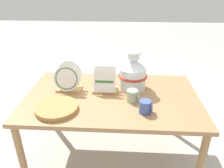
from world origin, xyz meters
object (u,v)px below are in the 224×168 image
ceramic_vase (133,73)px  dish_rack_round_plates (68,80)px  mug_sage_glaze (133,96)px  mug_cobalt_glaze (146,107)px  dish_rack_square_plates (105,84)px  wicker_charger_stack (57,108)px

ceramic_vase → dish_rack_round_plates: bearing=-172.5°
dish_rack_round_plates → mug_sage_glaze: (0.56, -0.15, -0.05)m
dish_rack_round_plates → ceramic_vase: bearing=7.5°
dish_rack_round_plates → mug_cobalt_glaze: dish_rack_round_plates is taller
dish_rack_square_plates → mug_sage_glaze: size_ratio=2.18×
dish_rack_square_plates → mug_sage_glaze: dish_rack_square_plates is taller
mug_cobalt_glaze → mug_sage_glaze: bearing=119.4°
wicker_charger_stack → ceramic_vase: bearing=34.3°
dish_rack_round_plates → mug_sage_glaze: bearing=-15.4°
ceramic_vase → dish_rack_square_plates: size_ratio=1.62×
ceramic_vase → dish_rack_square_plates: bearing=-164.4°
ceramic_vase → wicker_charger_stack: size_ratio=1.08×
mug_sage_glaze → mug_cobalt_glaze: same height
dish_rack_round_plates → dish_rack_square_plates: bearing=1.2°
dish_rack_round_plates → mug_sage_glaze: 0.58m
ceramic_vase → mug_cobalt_glaze: (0.09, -0.39, -0.10)m
dish_rack_round_plates → dish_rack_square_plates: dish_rack_round_plates is taller
wicker_charger_stack → mug_sage_glaze: 0.60m
dish_rack_square_plates → mug_cobalt_glaze: 0.46m
ceramic_vase → mug_cobalt_glaze: bearing=-77.4°
dish_rack_round_plates → mug_cobalt_glaze: bearing=-25.8°
dish_rack_square_plates → mug_cobalt_glaze: bearing=-44.3°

